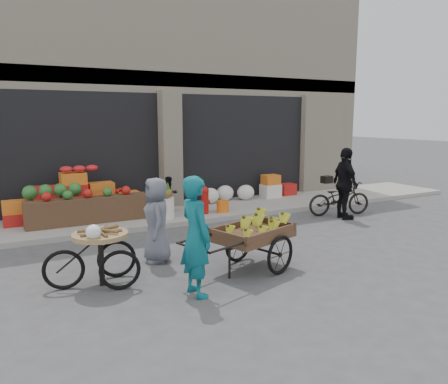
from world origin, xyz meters
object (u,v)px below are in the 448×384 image
orange_bucket (223,206)px  vendor_woman (196,236)px  vendor_grey (157,220)px  cyclist (345,184)px  fire_hydrant (205,199)px  tricycle_cart (100,250)px  seated_person (170,194)px  bicycle (339,198)px  banana_cart (251,231)px  pineapple_bin (164,208)px

orange_bucket → vendor_woman: 5.17m
vendor_grey → cyclist: bearing=111.5°
fire_hydrant → tricycle_cart: (-3.40, -3.36, 0.06)m
fire_hydrant → seated_person: seated_person is taller
tricycle_cart → vendor_grey: vendor_grey is taller
orange_bucket → bicycle: bicycle is taller
vendor_woman → bicycle: bearing=-65.4°
vendor_woman → cyclist: (5.36, 2.62, 0.03)m
banana_cart → tricycle_cart: bearing=150.1°
tricycle_cart → vendor_grey: (1.16, 0.68, 0.20)m
seated_person → banana_cart: (-0.31, -4.53, 0.09)m
bicycle → pineapple_bin: bearing=86.9°
orange_bucket → vendor_grey: (-2.74, -2.62, 0.49)m
banana_cart → bicycle: size_ratio=1.39×
fire_hydrant → bicycle: (3.30, -1.36, -0.05)m
banana_cart → vendor_grey: vendor_grey is taller
orange_bucket → vendor_woman: (-2.76, -4.32, 0.61)m
pineapple_bin → banana_cart: size_ratio=0.22×
vendor_woman → vendor_grey: (0.01, 1.70, -0.12)m
pineapple_bin → seated_person: bearing=56.3°
banana_cart → tricycle_cart: (-2.39, 0.53, -0.11)m
seated_person → vendor_woman: 5.27m
seated_person → bicycle: bearing=-36.7°
vendor_grey → bicycle: 5.71m
tricycle_cart → seated_person: bearing=66.0°
vendor_grey → cyclist: 5.42m
cyclist → vendor_woman: bearing=130.7°
vendor_woman → fire_hydrant: bearing=-31.2°
orange_bucket → seated_person: 1.42m
bicycle → cyclist: size_ratio=0.94×
fire_hydrant → bicycle: bicycle is taller
fire_hydrant → seated_person: bearing=137.1°
orange_bucket → banana_cart: 4.14m
vendor_grey → tricycle_cart: bearing=-47.5°
pineapple_bin → bicycle: 4.62m
pineapple_bin → bicycle: size_ratio=0.30×
fire_hydrant → vendor_woman: 4.94m
orange_bucket → cyclist: (2.60, -1.71, 0.64)m
seated_person → vendor_woman: bearing=-117.2°
banana_cart → vendor_grey: bearing=118.0°
vendor_grey → bicycle: (5.54, 1.31, -0.31)m
pineapple_bin → banana_cart: banana_cart is taller
tricycle_cart → bicycle: bearing=26.5°
fire_hydrant → seated_person: (-0.70, 0.65, 0.08)m
pineapple_bin → tricycle_cart: size_ratio=0.36×
banana_cart → seated_person: bearing=68.6°
bicycle → vendor_woman: bearing=133.2°
seated_person → cyclist: size_ratio=0.51×
pineapple_bin → seated_person: size_ratio=0.56×
orange_bucket → bicycle: 3.10m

